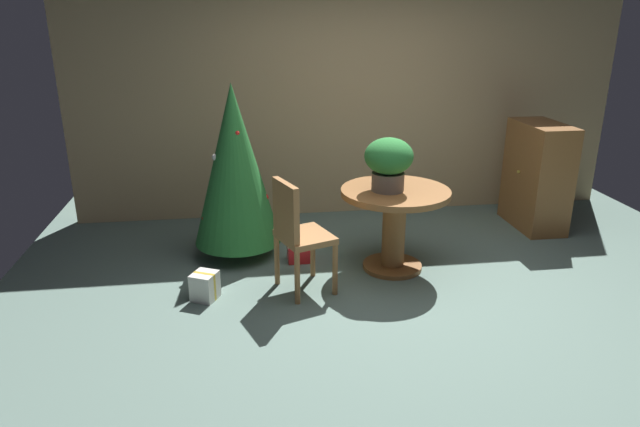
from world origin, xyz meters
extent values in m
plane|color=slate|center=(0.00, 0.00, 0.00)|extent=(6.60, 6.60, 0.00)
cube|color=tan|center=(0.00, 2.20, 1.30)|extent=(6.00, 0.10, 2.60)
cylinder|color=brown|center=(0.09, 0.57, 0.02)|extent=(0.53, 0.53, 0.04)
cylinder|color=brown|center=(0.09, 0.57, 0.36)|extent=(0.20, 0.20, 0.64)
cylinder|color=brown|center=(0.09, 0.57, 0.71)|extent=(0.94, 0.94, 0.05)
cylinder|color=#665B51|center=(0.01, 0.55, 0.81)|extent=(0.28, 0.28, 0.16)
ellipsoid|color=#287533|center=(0.01, 0.55, 1.04)|extent=(0.41, 0.41, 0.31)
sphere|color=#E5A8B2|center=(0.07, 0.70, 1.02)|extent=(0.07, 0.07, 0.07)
sphere|color=#E5A8B2|center=(-0.13, 0.51, 1.07)|extent=(0.08, 0.08, 0.08)
cylinder|color=#9E6B3D|center=(-0.64, 0.52, 0.22)|extent=(0.04, 0.04, 0.44)
cylinder|color=#9E6B3D|center=(-0.50, 0.15, 0.22)|extent=(0.04, 0.04, 0.44)
cylinder|color=#9E6B3D|center=(-0.95, 0.40, 0.22)|extent=(0.04, 0.04, 0.44)
cylinder|color=#9E6B3D|center=(-0.82, 0.03, 0.22)|extent=(0.04, 0.04, 0.44)
cube|color=#9E6B3D|center=(-0.73, 0.28, 0.46)|extent=(0.51, 0.54, 0.05)
cube|color=#9E6B3D|center=(-0.88, 0.22, 0.72)|extent=(0.18, 0.38, 0.45)
cylinder|color=brown|center=(-1.27, 1.07, 0.07)|extent=(0.10, 0.10, 0.14)
cone|color=#287533|center=(-1.27, 1.07, 0.87)|extent=(0.80, 0.80, 1.46)
sphere|color=red|center=(-1.56, 1.00, 0.40)|extent=(0.05, 0.05, 0.05)
sphere|color=silver|center=(-1.43, 1.04, 0.96)|extent=(0.06, 0.06, 0.06)
sphere|color=red|center=(-1.01, 1.05, 0.56)|extent=(0.07, 0.07, 0.07)
sphere|color=red|center=(-1.23, 0.98, 1.18)|extent=(0.04, 0.04, 0.04)
sphere|color=#2D51A8|center=(-1.21, 1.18, 1.09)|extent=(0.04, 0.04, 0.04)
cube|color=silver|center=(-1.54, 0.21, 0.11)|extent=(0.25, 0.25, 0.22)
cube|color=gold|center=(-1.54, 0.21, 0.11)|extent=(0.18, 0.11, 0.23)
cube|color=red|center=(-0.71, 0.84, 0.07)|extent=(0.23, 0.18, 0.14)
cube|color=silver|center=(-0.71, 0.84, 0.07)|extent=(0.23, 0.03, 0.14)
cube|color=brown|center=(1.85, 1.41, 0.55)|extent=(0.40, 0.79, 1.10)
sphere|color=#B29338|center=(1.63, 1.41, 0.61)|extent=(0.04, 0.04, 0.04)
camera|label=1|loc=(-1.20, -3.93, 2.16)|focal=31.86mm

